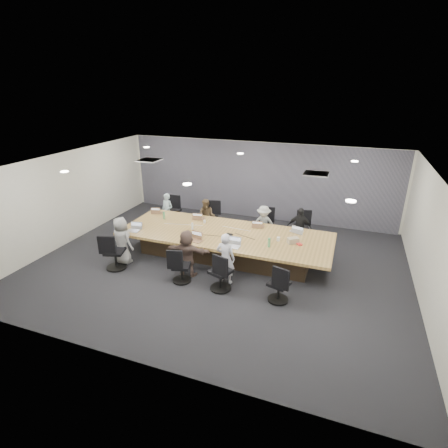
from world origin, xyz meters
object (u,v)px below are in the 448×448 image
(bottle_green_left, at_px, (164,215))
(stapler, at_px, (225,238))
(person_3, at_px, (299,228))
(chair_5, at_px, (181,269))
(canvas_bag, at_px, (293,240))
(chair_1, at_px, (211,219))
(bottle_clear, at_px, (192,226))
(laptop_4, at_px, (133,231))
(person_4, at_px, (122,241))
(bottle_green_right, at_px, (269,243))
(laptop_0, at_px, (159,213))
(snack_packet, at_px, (299,244))
(chair_3, at_px, (300,230))
(person_5, at_px, (187,253))
(person_0, at_px, (167,211))
(chair_4, at_px, (115,254))
(conference_table, at_px, (225,244))
(laptop_3, at_px, (297,231))
(person_2, at_px, (263,224))
(person_1, at_px, (207,217))
(laptop_6, at_px, (233,247))
(person_6, at_px, (226,258))
(chair_7, at_px, (279,287))
(laptop_2, at_px, (259,226))
(laptop_5, at_px, (196,241))
(laptop_1, at_px, (200,218))
(chair_0, at_px, (172,213))
(mug_brown, at_px, (140,224))
(chair_2, at_px, (266,227))
(chair_6, at_px, (221,274))

(bottle_green_left, relative_size, stapler, 1.50)
(person_3, xyz_separation_m, stapler, (-1.74, -1.76, 0.13))
(chair_5, xyz_separation_m, canvas_bag, (2.49, 1.68, 0.45))
(chair_1, xyz_separation_m, bottle_clear, (0.16, -1.79, 0.44))
(laptop_4, relative_size, stapler, 2.29)
(person_4, distance_m, bottle_green_right, 4.03)
(laptop_0, xyz_separation_m, snack_packet, (4.72, -0.86, 0.01))
(chair_3, bearing_deg, bottle_green_left, 4.17)
(person_3, xyz_separation_m, person_5, (-2.45, -2.70, -0.01))
(chair_3, bearing_deg, person_0, -9.33)
(stapler, bearing_deg, chair_4, -160.64)
(conference_table, bearing_deg, laptop_3, 22.87)
(chair_3, height_order, person_2, person_2)
(chair_4, distance_m, person_1, 3.36)
(laptop_6, bearing_deg, person_6, -88.72)
(chair_4, relative_size, person_5, 0.67)
(person_1, xyz_separation_m, person_2, (1.93, 0.00, 0.00))
(laptop_0, bearing_deg, person_0, -104.19)
(chair_7, relative_size, person_3, 0.59)
(chair_7, distance_m, stapler, 2.23)
(person_5, bearing_deg, person_6, 174.67)
(person_4, relative_size, person_6, 1.01)
(person_0, distance_m, person_5, 3.40)
(laptop_2, relative_size, canvas_bag, 1.14)
(person_2, relative_size, person_6, 0.90)
(laptop_3, bearing_deg, snack_packet, 117.36)
(laptop_0, height_order, laptop_2, same)
(laptop_5, bearing_deg, person_0, 144.68)
(chair_3, distance_m, laptop_1, 3.19)
(chair_0, height_order, person_4, person_4)
(chair_0, xyz_separation_m, person_4, (0.07, -3.05, 0.25))
(conference_table, height_order, laptop_1, laptop_1)
(chair_5, xyz_separation_m, person_3, (2.45, 3.05, 0.27))
(laptop_3, xyz_separation_m, mug_brown, (-4.47, -1.19, 0.04))
(mug_brown, distance_m, stapler, 2.73)
(conference_table, height_order, laptop_3, laptop_3)
(person_2, xyz_separation_m, laptop_3, (1.11, -0.55, 0.15))
(chair_2, relative_size, snack_packet, 4.69)
(bottle_clear, bearing_deg, person_0, 138.53)
(chair_1, xyz_separation_m, person_1, (0.00, -0.35, 0.20))
(laptop_0, xyz_separation_m, person_5, (2.06, -2.15, -0.12))
(chair_3, relative_size, bottle_green_left, 3.65)
(laptop_0, bearing_deg, person_3, 172.76)
(chair_6, distance_m, laptop_2, 2.54)
(chair_6, height_order, chair_7, chair_6)
(chair_7, height_order, laptop_5, laptop_5)
(person_6, bearing_deg, stapler, -67.11)
(chair_2, xyz_separation_m, bottle_clear, (-1.77, -1.79, 0.46))
(stapler, bearing_deg, bottle_green_left, 155.15)
(laptop_1, bearing_deg, person_1, -96.06)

